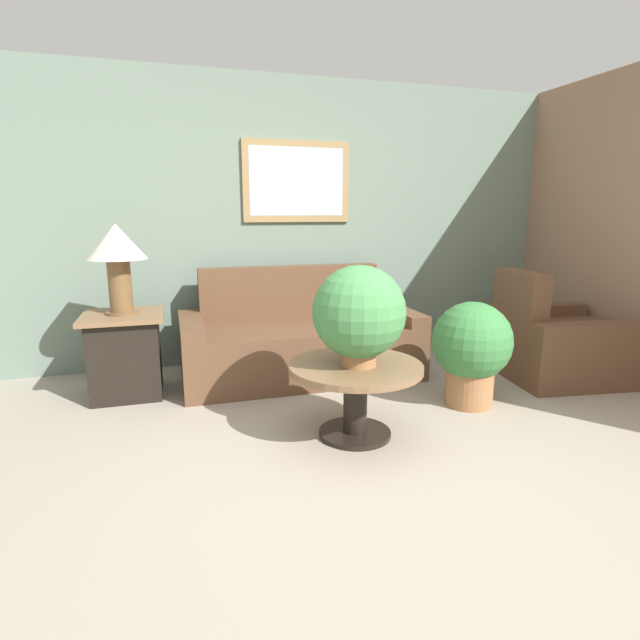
{
  "coord_description": "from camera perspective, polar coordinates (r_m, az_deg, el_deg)",
  "views": [
    {
      "loc": [
        -1.11,
        -2.04,
        1.4
      ],
      "look_at": [
        -0.06,
        1.46,
        0.61
      ],
      "focal_mm": 28.0,
      "sensor_mm": 36.0,
      "label": 1
    }
  ],
  "objects": [
    {
      "name": "ground_plane",
      "position": [
        2.71,
        10.7,
        -19.05
      ],
      "size": [
        20.0,
        20.0,
        0.0
      ],
      "primitive_type": "plane",
      "color": "gray"
    },
    {
      "name": "wall_right",
      "position": [
        5.05,
        32.3,
        9.25
      ],
      "size": [
        0.06,
        4.6,
        2.6
      ],
      "color": "#937056",
      "rests_on": "ground_plane"
    },
    {
      "name": "table_lamp",
      "position": [
        4.01,
        -22.18,
        7.32
      ],
      "size": [
        0.43,
        0.43,
        0.67
      ],
      "color": "brown",
      "rests_on": "side_table"
    },
    {
      "name": "couch_main",
      "position": [
        4.34,
        -2.36,
        -2.52
      ],
      "size": [
        1.99,
        0.91,
        0.92
      ],
      "color": "brown",
      "rests_on": "ground_plane"
    },
    {
      "name": "potted_plant_floor",
      "position": [
        3.79,
        16.92,
        -3.07
      ],
      "size": [
        0.57,
        0.57,
        0.77
      ],
      "color": "#9E6B42",
      "rests_on": "ground_plane"
    },
    {
      "name": "coffee_table",
      "position": [
        3.16,
        4.08,
        -7.32
      ],
      "size": [
        0.84,
        0.84,
        0.48
      ],
      "color": "black",
      "rests_on": "ground_plane"
    },
    {
      "name": "armchair",
      "position": [
        4.77,
        25.27,
        -2.43
      ],
      "size": [
        1.08,
        1.1,
        0.92
      ],
      "rotation": [
        0.0,
        0.0,
        1.44
      ],
      "color": "brown",
      "rests_on": "ground_plane"
    },
    {
      "name": "potted_plant_on_table",
      "position": [
        3.02,
        4.47,
        0.75
      ],
      "size": [
        0.57,
        0.57,
        0.62
      ],
      "color": "#9E6B42",
      "rests_on": "coffee_table"
    },
    {
      "name": "side_table",
      "position": [
        4.14,
        -21.3,
        -3.61
      ],
      "size": [
        0.59,
        0.59,
        0.64
      ],
      "color": "black",
      "rests_on": "ground_plane"
    },
    {
      "name": "wall_back",
      "position": [
        4.8,
        -3.42,
        11.13
      ],
      "size": [
        7.3,
        0.09,
        2.6
      ],
      "color": "slate",
      "rests_on": "ground_plane"
    }
  ]
}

